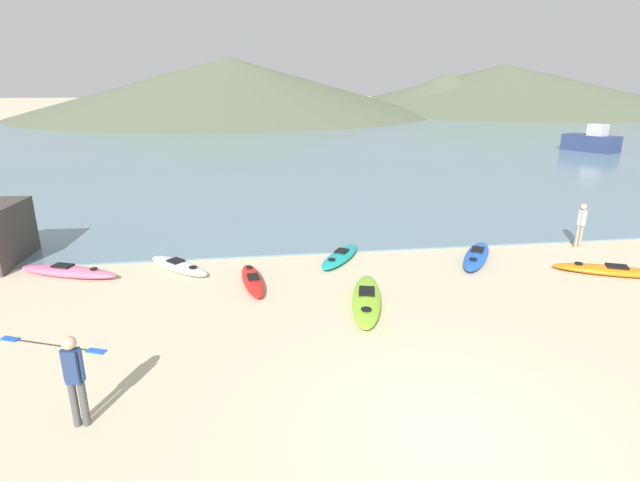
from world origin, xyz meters
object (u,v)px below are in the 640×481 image
Objects in this scene: kayak_on_sand_0 at (252,280)px; moored_boat_2 at (591,142)px; kayak_on_sand_4 at (610,270)px; person_near_waterline at (581,223)px; loose_paddle at (52,345)px; kayak_on_sand_2 at (340,256)px; kayak_on_sand_6 at (68,271)px; kayak_on_sand_1 at (476,256)px; person_near_foreground at (74,376)px; kayak_on_sand_3 at (179,266)px; kayak_on_sand_5 at (366,300)px.

kayak_on_sand_0 is 0.57× the size of moored_boat_2.
kayak_on_sand_4 is at bearing -3.86° from kayak_on_sand_0.
loose_paddle is (-16.49, -4.88, -0.93)m from person_near_waterline.
kayak_on_sand_6 is (-8.67, -0.28, 0.03)m from kayak_on_sand_2.
kayak_on_sand_1 reaches higher than kayak_on_sand_2.
person_near_foreground is 0.37× the size of moored_boat_2.
person_near_foreground is (-3.07, -6.04, 0.86)m from kayak_on_sand_0.
kayak_on_sand_0 is at bearing -138.70° from moored_boat_2.
kayak_on_sand_2 is 8.91m from person_near_waterline.
kayak_on_sand_2 is 8.57m from kayak_on_sand_4.
moored_boat_2 is at bearing 53.79° from person_near_waterline.
kayak_on_sand_1 is 0.89× the size of kayak_on_sand_4.
kayak_on_sand_4 is at bearing -26.62° from kayak_on_sand_1.
kayak_on_sand_0 is 0.80× the size of kayak_on_sand_4.
person_near_foreground is 1.06× the size of person_near_waterline.
kayak_on_sand_3 is (-9.92, 0.56, -0.04)m from kayak_on_sand_1.
moored_boat_2 is at bearing 41.30° from kayak_on_sand_0.
kayak_on_sand_3 is (-2.35, 1.62, -0.02)m from kayak_on_sand_0.
kayak_on_sand_1 is 1.72× the size of person_near_foreground.
kayak_on_sand_2 is 5.34m from kayak_on_sand_3.
kayak_on_sand_4 is 2.05× the size of person_near_waterline.
person_near_waterline is (8.87, 0.12, 0.81)m from kayak_on_sand_2.
kayak_on_sand_4 is 15.23m from person_near_foreground.
person_near_foreground is 3.56m from loose_paddle.
kayak_on_sand_2 is 0.80× the size of kayak_on_sand_6.
kayak_on_sand_5 is (-8.13, -1.13, 0.02)m from kayak_on_sand_4.
kayak_on_sand_1 is (7.56, 1.06, 0.02)m from kayak_on_sand_0.
kayak_on_sand_1 is at bearing -131.40° from moored_boat_2.
kayak_on_sand_4 is 1.92× the size of person_near_foreground.
kayak_on_sand_1 is at bearing 7.97° from kayak_on_sand_0.
kayak_on_sand_1 is 4.63m from kayak_on_sand_2.
kayak_on_sand_1 reaches higher than loose_paddle.
moored_boat_2 is 44.60m from loose_paddle.
kayak_on_sand_0 is 1.00× the size of kayak_on_sand_2.
kayak_on_sand_2 reaches higher than kayak_on_sand_3.
kayak_on_sand_1 is at bearing -1.80° from kayak_on_sand_6.
kayak_on_sand_0 reaches higher than loose_paddle.
moored_boat_2 is at bearing 34.76° from kayak_on_sand_6.
moored_boat_2 is at bearing 37.32° from kayak_on_sand_3.
kayak_on_sand_3 is 0.74× the size of kayak_on_sand_4.
kayak_on_sand_1 is 13.25m from kayak_on_sand_6.
kayak_on_sand_3 is at bearing -142.68° from moored_boat_2.
kayak_on_sand_1 is 0.89× the size of kayak_on_sand_6.
person_near_waterline is 0.35× the size of moored_boat_2.
loose_paddle is (-34.02, -28.82, -0.85)m from moored_boat_2.
person_near_foreground is (-0.72, -7.66, 0.88)m from kayak_on_sand_3.
kayak_on_sand_6 is (-13.24, 0.42, -0.00)m from kayak_on_sand_1.
person_near_foreground reaches higher than kayak_on_sand_5.
loose_paddle is at bearing -148.02° from kayak_on_sand_2.
loose_paddle is (1.05, -4.48, -0.15)m from kayak_on_sand_6.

